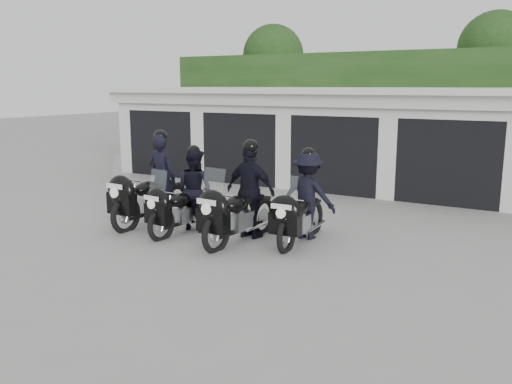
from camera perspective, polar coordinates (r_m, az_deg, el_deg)
The scene contains 7 objects.
ground at distance 10.84m, azimuth -2.98°, elevation -5.15°, with size 80.00×80.00×0.00m, color gray.
garage_block at distance 17.78m, azimuth 11.28°, elevation 5.75°, with size 16.40×6.80×2.96m.
background_vegetation at distance 22.28m, azimuth 16.45°, elevation 10.05°, with size 20.00×3.90×5.80m.
police_bike_a at distance 12.22m, azimuth -10.92°, elevation 0.62°, with size 0.79×2.45×2.13m.
police_bike_b at distance 11.46m, azimuth -7.09°, elevation -0.26°, with size 0.91×2.15×1.87m.
police_bike_c at distance 10.71m, azimuth -1.18°, elevation -0.52°, with size 1.17×2.37×2.06m.
police_bike_d at distance 10.73m, azimuth 5.12°, elevation -0.89°, with size 1.17×2.19×1.90m.
Camera 1 is at (5.67, -8.72, 3.05)m, focal length 38.00 mm.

